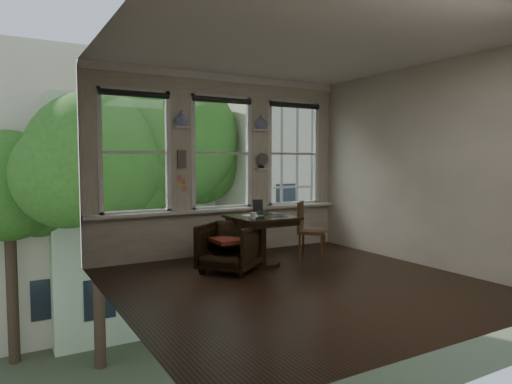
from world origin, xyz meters
TOP-DOWN VIEW (x-y plane):
  - ground at (0.00, 0.00)m, footprint 4.50×4.50m
  - ceiling at (0.00, 0.00)m, footprint 4.50×4.50m
  - wall_back at (0.00, 2.25)m, footprint 4.50×0.00m
  - wall_front at (0.00, -2.25)m, footprint 4.50×0.00m
  - wall_left at (-2.25, 0.00)m, footprint 0.00×4.50m
  - wall_right at (2.25, 0.00)m, footprint 0.00×4.50m
  - window_left at (-1.45, 2.25)m, footprint 1.10×0.12m
  - window_center at (0.00, 2.25)m, footprint 1.10×0.12m
  - window_right at (1.45, 2.25)m, footprint 1.10×0.12m
  - shelf_left at (-0.72, 2.15)m, footprint 0.26×0.16m
  - shelf_right at (0.72, 2.15)m, footprint 0.26×0.16m
  - intercom at (-0.72, 2.18)m, footprint 0.14×0.06m
  - sticky_notes at (-0.72, 2.19)m, footprint 0.16×0.01m
  - desk_fan at (0.72, 2.13)m, footprint 0.20×0.20m
  - vase_left at (-0.72, 2.15)m, footprint 0.24×0.24m
  - vase_right at (0.72, 2.15)m, footprint 0.24×0.24m
  - table at (0.13, 1.11)m, footprint 0.90×0.90m
  - armchair_left at (-0.47, 1.01)m, footprint 1.07×1.06m
  - cushion_red at (-0.47, 1.01)m, footprint 0.45×0.45m
  - side_chair_right at (1.03, 1.05)m, footprint 0.59×0.59m
  - laptop at (0.32, 0.96)m, footprint 0.35×0.31m
  - mug at (-0.17, 0.85)m, footprint 0.12×0.12m
  - drinking_glass at (0.03, 0.94)m, footprint 0.16×0.16m
  - tablet at (0.23, 1.40)m, footprint 0.18×0.12m
  - papers at (0.04, 1.20)m, footprint 0.30×0.35m

SIDE VIEW (x-z plane):
  - ground at x=0.00m, z-range 0.00..0.00m
  - armchair_left at x=-0.47m, z-range 0.00..0.70m
  - table at x=0.13m, z-range 0.00..0.75m
  - cushion_red at x=-0.47m, z-range 0.42..0.48m
  - side_chair_right at x=1.03m, z-range 0.00..0.92m
  - papers at x=0.04m, z-range 0.75..0.75m
  - laptop at x=0.32m, z-range 0.75..0.77m
  - mug at x=-0.17m, z-range 0.75..0.85m
  - drinking_glass at x=0.03m, z-range 0.75..0.85m
  - tablet at x=0.23m, z-range 0.75..0.97m
  - sticky_notes at x=-0.72m, z-range 1.13..1.37m
  - wall_back at x=0.00m, z-range -0.75..3.75m
  - wall_front at x=0.00m, z-range -0.75..3.75m
  - wall_left at x=-2.25m, z-range -0.75..3.75m
  - wall_right at x=2.25m, z-range -0.75..3.75m
  - desk_fan at x=0.72m, z-range 1.41..1.65m
  - intercom at x=-0.72m, z-range 1.46..1.74m
  - window_left at x=-1.45m, z-range 0.75..2.65m
  - window_center at x=0.00m, z-range 0.75..2.65m
  - window_right at x=1.45m, z-range 0.75..2.65m
  - shelf_left at x=-0.72m, z-range 2.08..2.12m
  - shelf_right at x=0.72m, z-range 2.08..2.12m
  - vase_left at x=-0.72m, z-range 2.12..2.36m
  - vase_right at x=0.72m, z-range 2.12..2.36m
  - ceiling at x=0.00m, z-range 3.00..3.00m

